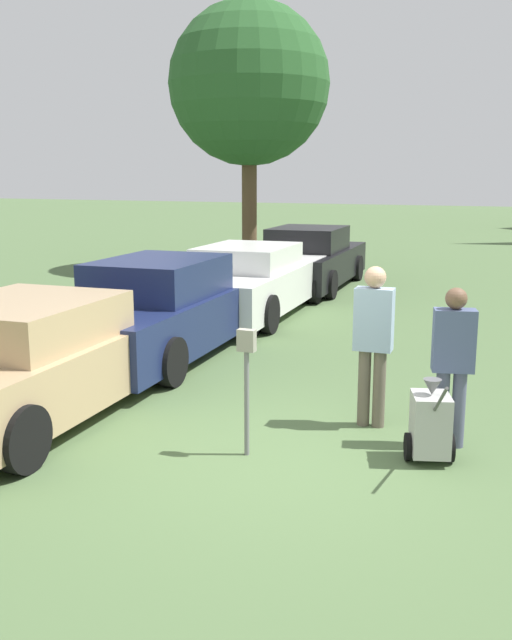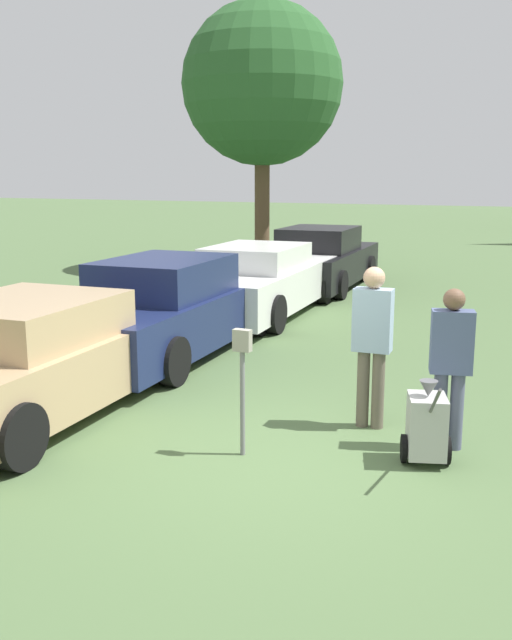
# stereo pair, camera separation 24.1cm
# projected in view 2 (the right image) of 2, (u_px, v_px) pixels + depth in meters

# --- Properties ---
(ground_plane) EXTENTS (120.00, 120.00, 0.00)m
(ground_plane) POSITION_uv_depth(u_px,v_px,m) (277.00, 459.00, 7.15)
(ground_plane) COLOR #4C663D
(parked_car_tan) EXTENTS (2.27, 5.04, 1.40)m
(parked_car_tan) POSITION_uv_depth(u_px,v_px,m) (36.00, 358.00, 8.46)
(parked_car_tan) COLOR tan
(parked_car_tan) RESTS_ON ground_plane
(parked_car_navy) EXTENTS (2.14, 5.29, 1.53)m
(parked_car_navy) POSITION_uv_depth(u_px,v_px,m) (170.00, 310.00, 11.21)
(parked_car_navy) COLOR #19234C
(parked_car_navy) RESTS_ON ground_plane
(parked_car_white) EXTENTS (2.22, 5.27, 1.42)m
(parked_car_white) POSITION_uv_depth(u_px,v_px,m) (259.00, 282.00, 14.35)
(parked_car_white) COLOR silver
(parked_car_white) RESTS_ON ground_plane
(parked_car_black) EXTENTS (2.21, 5.08, 1.51)m
(parked_car_black) POSITION_uv_depth(u_px,v_px,m) (321.00, 260.00, 17.76)
(parked_car_black) COLOR black
(parked_car_black) RESTS_ON ground_plane
(parking_meter) EXTENTS (0.18, 0.09, 1.30)m
(parking_meter) POSITION_uv_depth(u_px,v_px,m) (242.00, 368.00, 7.07)
(parking_meter) COLOR slate
(parking_meter) RESTS_ON ground_plane
(person_worker) EXTENTS (0.43, 0.24, 1.82)m
(person_worker) POSITION_uv_depth(u_px,v_px,m) (372.00, 337.00, 7.84)
(person_worker) COLOR #665B4C
(person_worker) RESTS_ON ground_plane
(person_supervisor) EXTENTS (0.46, 0.32, 1.68)m
(person_supervisor) POSITION_uv_depth(u_px,v_px,m) (451.00, 359.00, 7.23)
(person_supervisor) COLOR #515670
(person_supervisor) RESTS_ON ground_plane
(equipment_cart) EXTENTS (0.53, 1.00, 1.00)m
(equipment_cart) POSITION_uv_depth(u_px,v_px,m) (427.00, 426.00, 6.97)
(equipment_cart) COLOR #B2B2AD
(equipment_cart) RESTS_ON ground_plane
(shade_tree) EXTENTS (4.60, 4.60, 7.62)m
(shade_tree) POSITION_uv_depth(u_px,v_px,m) (262.00, 85.00, 20.28)
(shade_tree) COLOR brown
(shade_tree) RESTS_ON ground_plane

